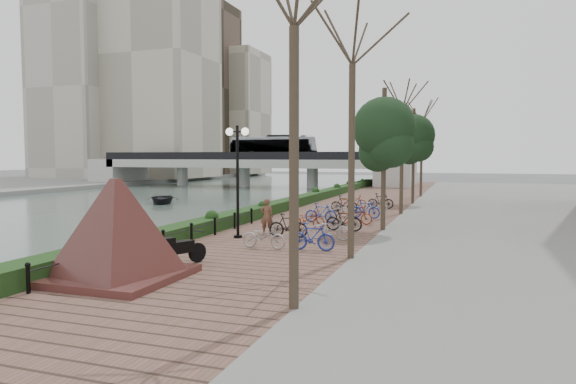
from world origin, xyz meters
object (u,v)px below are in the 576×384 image
at_px(granite_monument, 117,228).
at_px(motorcycle, 179,249).
at_px(pedestrian, 267,216).
at_px(boat, 162,199).
at_px(lamppost, 237,157).

distance_m(granite_monument, motorcycle, 2.39).
relative_size(pedestrian, boat, 0.41).
distance_m(motorcycle, pedestrian, 6.87).
height_order(granite_monument, pedestrian, granite_monument).
relative_size(lamppost, motorcycle, 2.76).
bearing_deg(pedestrian, granite_monument, 66.08).
bearing_deg(lamppost, pedestrian, 58.09).
relative_size(lamppost, boat, 1.22).
bearing_deg(boat, motorcycle, -86.38).
distance_m(pedestrian, boat, 22.08).
relative_size(lamppost, pedestrian, 2.98).
bearing_deg(boat, lamppost, -79.61).
xyz_separation_m(granite_monument, motorcycle, (0.69, 2.10, -0.89)).
bearing_deg(granite_monument, pedestrian, 84.24).
bearing_deg(granite_monument, boat, 120.55).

